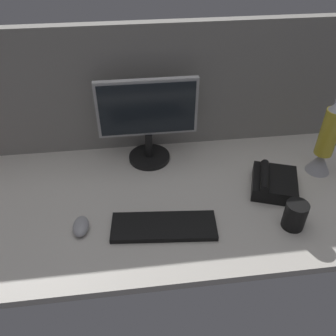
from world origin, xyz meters
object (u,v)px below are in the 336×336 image
at_px(mouse, 81,226).
at_px(lava_lamp, 326,144).
at_px(mug_black_travel, 295,215).
at_px(monitor, 148,118).
at_px(desk_phone, 273,183).
at_px(keyboard, 164,226).

xyz_separation_m(mouse, lava_lamp, (0.98, 0.21, 0.12)).
bearing_deg(mug_black_travel, monitor, 135.39).
xyz_separation_m(lava_lamp, desk_phone, (-0.23, -0.09, -0.11)).
distance_m(keyboard, lava_lamp, 0.74).
xyz_separation_m(keyboard, mouse, (-0.29, 0.03, 0.01)).
distance_m(monitor, mug_black_travel, 0.68).
relative_size(lava_lamp, desk_phone, 1.39).
distance_m(mouse, desk_phone, 0.76).
height_order(mouse, lava_lamp, lava_lamp).
xyz_separation_m(mug_black_travel, desk_phone, (-0.00, 0.20, -0.02)).
bearing_deg(mug_black_travel, mouse, 174.29).
relative_size(keyboard, mouse, 3.85).
height_order(monitor, keyboard, monitor).
bearing_deg(mug_black_travel, lava_lamp, 51.36).
height_order(keyboard, desk_phone, desk_phone).
bearing_deg(mouse, keyboard, -4.14).
bearing_deg(desk_phone, lava_lamp, 20.93).
height_order(keyboard, lava_lamp, lava_lamp).
distance_m(keyboard, mug_black_travel, 0.46).
height_order(monitor, lava_lamp, monitor).
bearing_deg(lava_lamp, keyboard, -160.37).
bearing_deg(mouse, mug_black_travel, -3.71).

